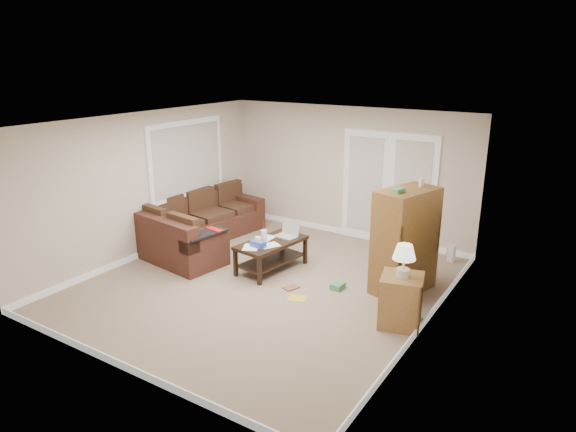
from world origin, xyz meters
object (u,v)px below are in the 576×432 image
Objects in this scene: coffee_table at (272,254)px; sectional_sofa at (195,229)px; side_cabinet at (401,296)px; tv_armoire at (405,240)px.

sectional_sofa is at bearing -176.59° from coffee_table.
side_cabinet reaches higher than coffee_table.
side_cabinet is (4.25, -0.76, 0.08)m from sectional_sofa.
tv_armoire is at bearing 18.92° from coffee_table.
coffee_table reaches higher than sectional_sofa.
tv_armoire is (2.08, 0.41, 0.52)m from coffee_table.
sectional_sofa is 1.73× the size of tv_armoire.
tv_armoire reaches higher than side_cabinet.
tv_armoire is 1.15m from side_cabinet.
side_cabinet is at bearing -1.89° from sectional_sofa.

